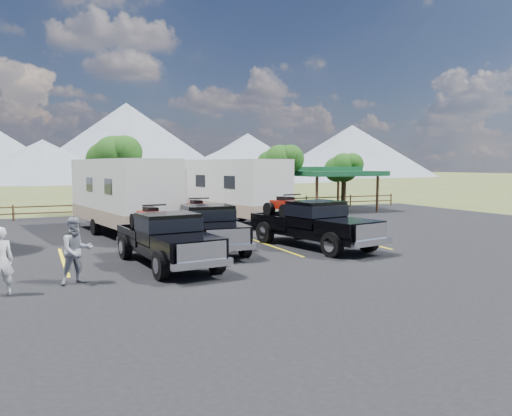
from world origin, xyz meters
name	(u,v)px	position (x,y,z in m)	size (l,w,h in m)	color
ground	(269,270)	(0.00, 0.00, 0.00)	(320.00, 320.00, 0.00)	#485624
asphalt_lot	(235,254)	(0.00, 3.00, 0.02)	(44.00, 34.00, 0.04)	black
stall_lines	(225,249)	(0.00, 4.00, 0.04)	(12.12, 5.50, 0.01)	yellow
tree_ne_a	(280,163)	(8.97, 17.01, 3.48)	(3.11, 2.92, 4.76)	black
tree_ne_b	(344,168)	(14.98, 18.01, 3.13)	(2.77, 2.59, 4.27)	black
tree_north	(114,158)	(-2.03, 19.02, 3.83)	(3.46, 3.24, 5.25)	black
rail_fence	(178,206)	(2.00, 18.50, 0.61)	(36.12, 0.12, 1.00)	#4E3621
pavilion	(329,173)	(13.00, 17.00, 2.79)	(6.20, 6.20, 3.22)	#4E3621
mountain_range	(28,144)	(-7.63, 105.98, 7.87)	(209.00, 71.00, 20.00)	slate
rig_left	(166,237)	(-2.89, 1.90, 0.98)	(2.54, 6.02, 1.96)	black
rig_center	(206,226)	(-0.72, 4.22, 0.99)	(2.41, 6.05, 1.98)	black
rig_right	(312,222)	(3.43, 3.13, 1.05)	(3.23, 6.57, 2.10)	black
trailer_left	(123,195)	(-2.94, 10.22, 1.93)	(4.07, 10.42, 3.60)	silver
trailer_center	(154,196)	(-0.82, 12.88, 1.67)	(2.97, 8.98, 3.11)	silver
trailer_right	(228,190)	(3.37, 12.49, 1.94)	(4.57, 10.44, 3.62)	silver
person_a	(0,261)	(-7.70, -0.16, 0.93)	(0.65, 0.42, 1.77)	silver
person_b	(77,251)	(-5.82, 0.34, 0.99)	(0.92, 0.72, 1.89)	gray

